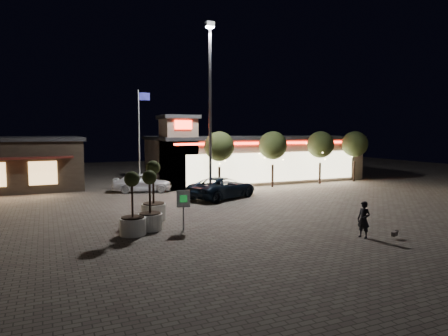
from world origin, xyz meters
name	(u,v)px	position (x,y,z in m)	size (l,w,h in m)	color
ground	(233,224)	(0.00, 0.00, 0.00)	(90.00, 90.00, 0.00)	#665D52
retail_building	(251,158)	(9.51, 15.82, 2.21)	(20.40, 8.40, 6.10)	gray
floodlight_pole	(210,100)	(2.00, 8.00, 7.02)	(0.60, 0.40, 12.38)	gray
flagpole	(140,132)	(-1.90, 13.00, 4.74)	(0.95, 0.10, 8.00)	white
string_tree_a	(219,147)	(4.00, 11.00, 3.56)	(2.42, 2.42, 4.79)	#332319
string_tree_b	(273,146)	(9.00, 11.00, 3.56)	(2.42, 2.42, 4.79)	#332319
string_tree_c	(320,145)	(14.00, 11.00, 3.56)	(2.42, 2.42, 4.79)	#332319
string_tree_d	(355,144)	(18.00, 11.00, 3.56)	(2.42, 2.42, 4.79)	#332319
pickup_truck	(222,188)	(2.72, 7.48, 0.76)	(2.52, 5.47, 1.52)	black
white_sedan	(142,182)	(-1.87, 12.72, 0.78)	(1.84, 4.58, 1.56)	white
pedestrian	(364,220)	(4.22, -4.85, 0.83)	(0.61, 0.40, 1.66)	black
dog	(395,233)	(5.40, -5.57, 0.26)	(0.49, 0.29, 0.26)	#59514C
planter_left	(154,202)	(-3.53, 2.58, 1.00)	(1.32, 1.32, 3.24)	white
planter_mid	(133,215)	(-5.20, -0.10, 0.92)	(1.21, 1.21, 2.97)	white
planter_right	(150,211)	(-4.23, 0.54, 0.90)	(1.19, 1.19, 2.93)	white
valet_sign	(183,202)	(-2.76, -0.17, 1.38)	(0.64, 0.24, 1.97)	gray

